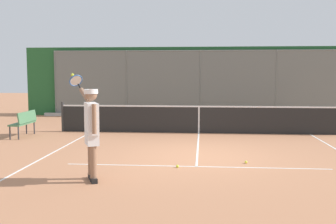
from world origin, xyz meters
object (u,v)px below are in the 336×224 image
tennis_ball_near_baseline (246,162)px  tennis_ball_by_sideline (177,166)px  courtside_bench (24,121)px  tennis_player (91,126)px

tennis_ball_near_baseline → tennis_ball_by_sideline: bearing=19.6°
tennis_ball_near_baseline → courtside_bench: (6.89, -3.36, 0.48)m
tennis_ball_near_baseline → courtside_bench: bearing=-26.0°
tennis_ball_near_baseline → tennis_ball_by_sideline: size_ratio=1.00×
tennis_player → tennis_ball_by_sideline: 2.26m
tennis_ball_near_baseline → tennis_ball_by_sideline: same height
tennis_player → courtside_bench: size_ratio=1.61×
tennis_player → courtside_bench: tennis_player is taller
tennis_player → tennis_ball_near_baseline: (-3.18, -1.76, -1.04)m
tennis_ball_near_baseline → tennis_ball_by_sideline: 1.67m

